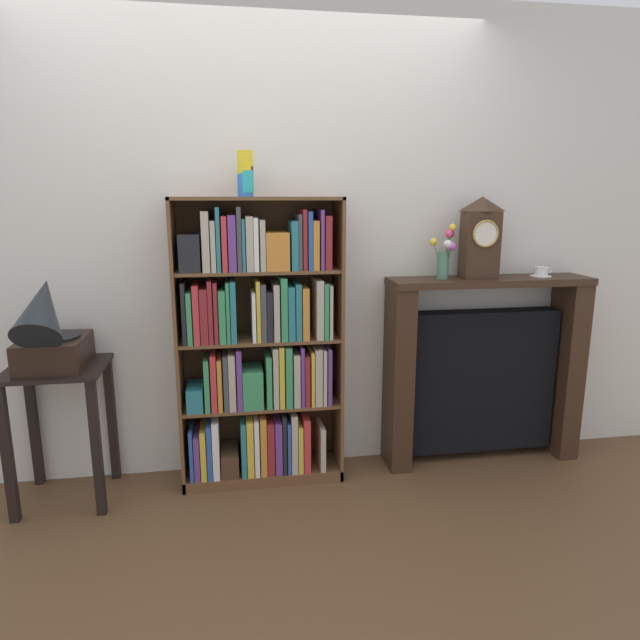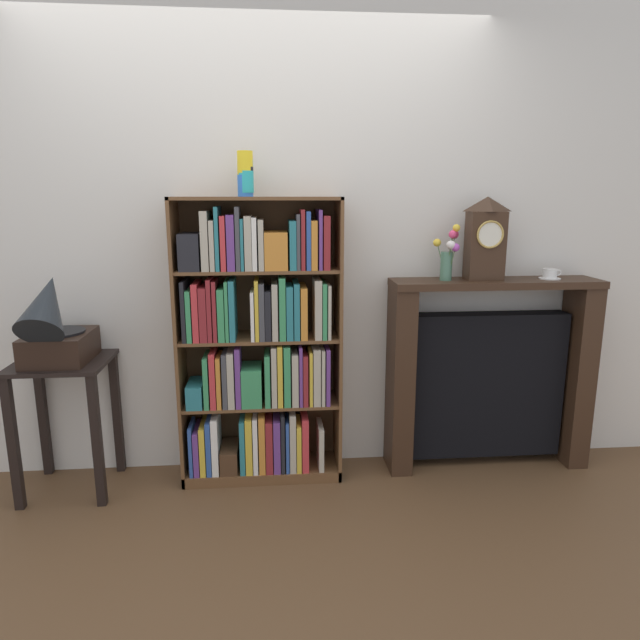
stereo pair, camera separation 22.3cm
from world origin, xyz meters
name	(u,v)px [view 1 (the left image)]	position (x,y,z in m)	size (l,w,h in m)	color
ground_plane	(264,486)	(0.00, 0.00, -0.01)	(8.01, 6.40, 0.02)	brown
wall_back	(282,245)	(0.14, 0.29, 1.30)	(5.01, 0.08, 2.60)	silver
bookshelf	(259,352)	(-0.01, 0.09, 0.74)	(0.88, 0.30, 1.57)	brown
cup_stack	(245,174)	(-0.05, 0.11, 1.68)	(0.08, 0.08, 0.23)	blue
side_table_left	(60,406)	(-1.03, 0.03, 0.52)	(0.47, 0.44, 0.73)	black
gramophone	(48,330)	(-1.03, -0.03, 0.93)	(0.31, 0.49, 0.52)	black
fireplace_mantel	(482,372)	(1.32, 0.14, 0.55)	(1.17, 0.27, 1.11)	#382316
mantel_clock	(480,238)	(1.24, 0.11, 1.34)	(0.20, 0.13, 0.45)	#382316
flower_vase	(445,253)	(1.04, 0.11, 1.26)	(0.14, 0.13, 0.31)	#4C7A60
teacup_with_saucer	(541,272)	(1.63, 0.12, 1.14)	(0.13, 0.12, 0.06)	white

